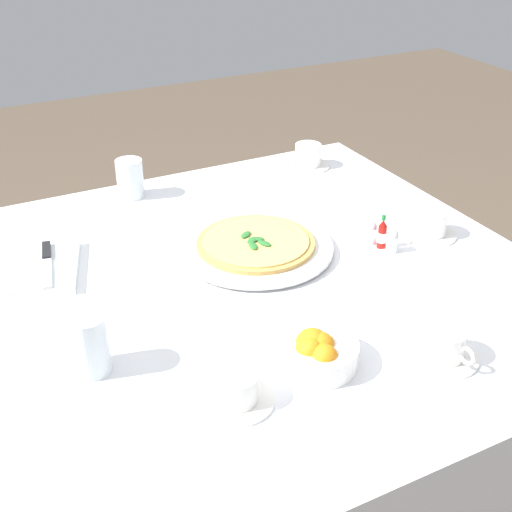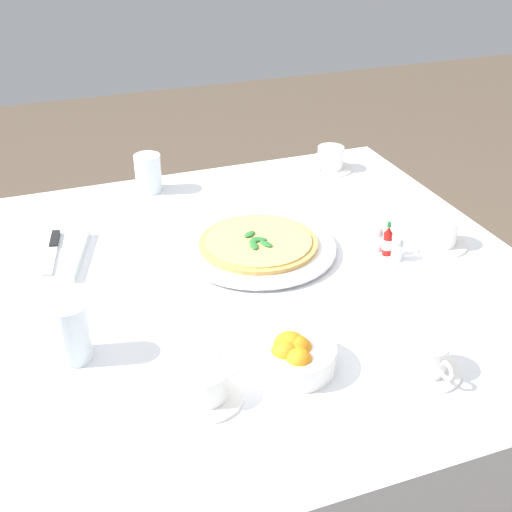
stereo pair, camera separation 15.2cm
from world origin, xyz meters
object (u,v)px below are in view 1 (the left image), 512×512
Objects in this scene: coffee_cup_back_corner at (444,346)px; hot_sauce_bottle at (382,234)px; dinner_knife at (47,262)px; citrus_bowl at (316,352)px; water_glass_near_right at (130,181)px; water_glass_far_left at (90,348)px; pizza_plate at (256,248)px; coffee_cup_far_right at (430,224)px; salt_shaker at (393,242)px; pizza at (256,242)px; napkin_folded at (48,267)px; pepper_shaker at (371,234)px; coffee_cup_right_edge at (308,157)px; coffee_cup_near_left at (236,389)px.

hot_sauce_bottle is (-0.39, 0.15, 0.01)m from coffee_cup_back_corner.
dinner_knife is 1.30× the size of citrus_bowl.
water_glass_far_left is at bearing -23.53° from water_glass_near_right.
water_glass_near_right is at bearing 147.27° from dinner_knife.
citrus_bowl is 0.47m from hot_sauce_bottle.
coffee_cup_far_right reaches higher than pizza_plate.
pizza_plate is 0.31m from salt_shaker.
pizza reaches higher than napkin_folded.
water_glass_near_right reaches higher than pepper_shaker.
pizza_plate is 0.43m from coffee_cup_far_right.
hot_sauce_bottle is 0.03m from salt_shaker.
napkin_folded is at bearing -106.55° from pizza_plate.
napkin_folded is 0.77m from salt_shaker.
water_glass_far_left reaches higher than coffee_cup_right_edge.
dinner_knife is at bearing -110.51° from salt_shaker.
coffee_cup_right_edge is 0.53× the size of napkin_folded.
dinner_knife is (0.26, -0.81, -0.01)m from coffee_cup_right_edge.
dinner_knife is (-0.13, -0.44, 0.01)m from pizza_plate.
citrus_bowl reaches higher than dinner_knife.
citrus_bowl is at bearing -59.45° from coffee_cup_far_right.
pizza_plate is 1.83× the size of dinner_knife.
pepper_shaker is (-0.35, 0.52, -0.00)m from coffee_cup_near_left.
napkin_folded is at bearing -138.13° from coffee_cup_back_corner.
pepper_shaker is at bearing 84.76° from dinner_knife.
pizza is 0.27m from pepper_shaker.
pizza_plate is 6.32× the size of salt_shaker.
hot_sauce_bottle is at bearing -11.17° from coffee_cup_right_edge.
pizza is 1.81× the size of citrus_bowl.
coffee_cup_near_left reaches higher than napkin_folded.
napkin_folded is 0.74m from pepper_shaker.
citrus_bowl is at bearing -29.95° from coffee_cup_right_edge.
pizza_plate is 0.42m from citrus_bowl.
coffee_cup_near_left is (-0.07, -0.38, -0.00)m from coffee_cup_back_corner.
water_glass_far_left is 0.40m from citrus_bowl.
water_glass_far_left is at bearing -81.88° from salt_shaker.
water_glass_far_left is 2.03× the size of salt_shaker.
citrus_bowl is (0.54, 0.35, 0.02)m from napkin_folded.
citrus_bowl is (0.29, -0.50, -0.00)m from coffee_cup_far_right.
pizza is at bearing -108.25° from pepper_shaker.
pizza is at bearing 167.61° from citrus_bowl.
dinner_knife is 3.46× the size of salt_shaker.
water_glass_far_left reaches higher than coffee_cup_near_left.
coffee_cup_right_edge reaches higher than salt_shaker.
coffee_cup_right_edge is 0.92m from citrus_bowl.
coffee_cup_near_left is 0.67× the size of dinner_knife.
coffee_cup_far_right is at bearing 98.57° from water_glass_far_left.
coffee_cup_right_edge is 1.00× the size of coffee_cup_far_right.
pepper_shaker is (-0.03, -0.15, -0.00)m from coffee_cup_far_right.
pepper_shaker is at bearing 123.87° from coffee_cup_near_left.
coffee_cup_right_edge is at bearing 142.58° from coffee_cup_near_left.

